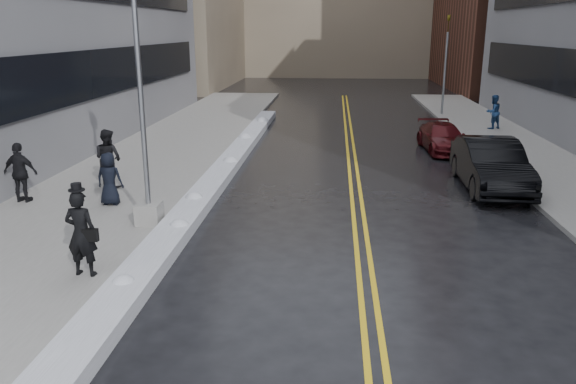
% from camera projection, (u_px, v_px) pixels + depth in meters
% --- Properties ---
extents(ground, '(160.00, 160.00, 0.00)m').
position_uv_depth(ground, '(259.00, 261.00, 13.36)').
color(ground, black).
rests_on(ground, ground).
extents(sidewalk_west, '(5.50, 50.00, 0.15)m').
position_uv_depth(sidewalk_west, '(154.00, 160.00, 23.37)').
color(sidewalk_west, gray).
rests_on(sidewalk_west, ground).
extents(sidewalk_east, '(4.00, 50.00, 0.15)m').
position_uv_depth(sidewalk_east, '(544.00, 167.00, 22.12)').
color(sidewalk_east, gray).
rests_on(sidewalk_east, ground).
extents(lane_line_left, '(0.12, 50.00, 0.01)m').
position_uv_depth(lane_line_left, '(349.00, 165.00, 22.74)').
color(lane_line_left, gold).
rests_on(lane_line_left, ground).
extents(lane_line_right, '(0.12, 50.00, 0.01)m').
position_uv_depth(lane_line_right, '(356.00, 166.00, 22.72)').
color(lane_line_right, gold).
rests_on(lane_line_right, ground).
extents(snow_ridge, '(0.90, 30.00, 0.34)m').
position_uv_depth(snow_ridge, '(223.00, 171.00, 21.17)').
color(snow_ridge, silver).
rests_on(snow_ridge, ground).
extents(lamppost, '(0.65, 0.65, 7.62)m').
position_uv_depth(lamppost, '(144.00, 139.00, 14.83)').
color(lamppost, gray).
rests_on(lamppost, sidewalk_west).
extents(fire_hydrant, '(0.26, 0.26, 0.73)m').
position_uv_depth(fire_hydrant, '(519.00, 155.00, 22.06)').
color(fire_hydrant, maroon).
rests_on(fire_hydrant, sidewalk_east).
extents(traffic_signal, '(0.16, 0.20, 6.00)m').
position_uv_depth(traffic_signal, '(446.00, 61.00, 34.70)').
color(traffic_signal, gray).
rests_on(traffic_signal, sidewalk_east).
extents(pedestrian_fedora, '(0.73, 0.51, 1.91)m').
position_uv_depth(pedestrian_fedora, '(81.00, 233.00, 12.03)').
color(pedestrian_fedora, black).
rests_on(pedestrian_fedora, sidewalk_west).
extents(pedestrian_b, '(1.17, 1.06, 1.98)m').
position_uv_depth(pedestrian_b, '(108.00, 158.00, 18.85)').
color(pedestrian_b, black).
rests_on(pedestrian_b, sidewalk_west).
extents(pedestrian_c, '(0.81, 0.54, 1.62)m').
position_uv_depth(pedestrian_c, '(109.00, 179.00, 16.99)').
color(pedestrian_c, black).
rests_on(pedestrian_c, sidewalk_west).
extents(pedestrian_d, '(1.12, 0.53, 1.86)m').
position_uv_depth(pedestrian_d, '(21.00, 173.00, 17.23)').
color(pedestrian_d, black).
rests_on(pedestrian_d, sidewalk_west).
extents(pedestrian_east, '(1.10, 1.01, 1.81)m').
position_uv_depth(pedestrian_east, '(493.00, 112.00, 30.04)').
color(pedestrian_east, navy).
rests_on(pedestrian_east, sidewalk_east).
extents(car_black, '(1.86, 5.22, 1.72)m').
position_uv_depth(car_black, '(491.00, 165.00, 19.21)').
color(car_black, black).
rests_on(car_black, ground).
extents(car_maroon, '(2.02, 4.34, 1.23)m').
position_uv_depth(car_maroon, '(443.00, 138.00, 25.28)').
color(car_maroon, '#430A0E').
rests_on(car_maroon, ground).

